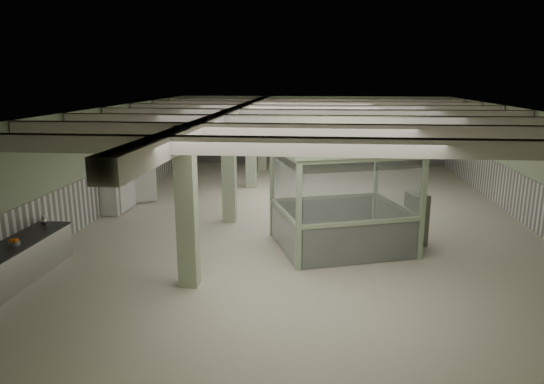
{
  "coord_description": "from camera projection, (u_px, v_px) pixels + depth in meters",
  "views": [
    {
      "loc": [
        0.37,
        -16.01,
        4.63
      ],
      "look_at": [
        -1.0,
        -2.19,
        1.3
      ],
      "focal_mm": 32.0,
      "sensor_mm": 36.0,
      "label": 1
    }
  ],
  "objects": [
    {
      "name": "beam_a",
      "position": [
        299.0,
        146.0,
        8.55
      ],
      "size": [
        13.9,
        0.35,
        0.32
      ],
      "primitive_type": "cube",
      "color": "beige",
      "rests_on": "ceiling"
    },
    {
      "name": "filing_cabinet",
      "position": [
        416.0,
        219.0,
        13.62
      ],
      "size": [
        0.62,
        0.77,
        1.45
      ],
      "primitive_type": "cube",
      "rotation": [
        0.0,
        0.0,
        0.26
      ],
      "color": "#606554",
      "rests_on": "floor"
    },
    {
      "name": "beam_c",
      "position": [
        307.0,
        121.0,
        13.39
      ],
      "size": [
        13.9,
        0.35,
        0.32
      ],
      "primitive_type": "cube",
      "color": "beige",
      "rests_on": "ceiling"
    },
    {
      "name": "beam_b",
      "position": [
        304.0,
        131.0,
        10.97
      ],
      "size": [
        13.9,
        0.35,
        0.32
      ],
      "primitive_type": "cube",
      "color": "beige",
      "rests_on": "ceiling"
    },
    {
      "name": "orange_bowl",
      "position": [
        14.0,
        243.0,
        10.94
      ],
      "size": [
        0.29,
        0.29,
        0.09
      ],
      "primitive_type": "cylinder",
      "rotation": [
        0.0,
        0.0,
        -0.21
      ],
      "color": "#B2B2B7",
      "rests_on": "prep_counter"
    },
    {
      "name": "floor",
      "position": [
        307.0,
        215.0,
        16.61
      ],
      "size": [
        20.0,
        20.0,
        0.0
      ],
      "primitive_type": "plane",
      "color": "beige",
      "rests_on": "ground"
    },
    {
      "name": "column_a",
      "position": [
        187.0,
        209.0,
        10.62
      ],
      "size": [
        0.42,
        0.42,
        3.6
      ],
      "primitive_type": "cube",
      "color": "#9FB08E",
      "rests_on": "floor"
    },
    {
      "name": "beam_f",
      "position": [
        312.0,
        105.0,
        20.65
      ],
      "size": [
        13.9,
        0.35,
        0.32
      ],
      "primitive_type": "cube",
      "color": "beige",
      "rests_on": "ceiling"
    },
    {
      "name": "column_c",
      "position": [
        251.0,
        145.0,
        20.3
      ],
      "size": [
        0.42,
        0.42,
        3.6
      ],
      "primitive_type": "cube",
      "color": "#9FB08E",
      "rests_on": "floor"
    },
    {
      "name": "pendant_front",
      "position": [
        325.0,
        147.0,
        11.01
      ],
      "size": [
        0.44,
        0.44,
        0.22
      ],
      "primitive_type": "cone",
      "rotation": [
        3.14,
        0.0,
        0.0
      ],
      "color": "#2C392A",
      "rests_on": "ceiling"
    },
    {
      "name": "beam_e",
      "position": [
        311.0,
        109.0,
        18.23
      ],
      "size": [
        13.9,
        0.35,
        0.32
      ],
      "primitive_type": "cube",
      "color": "beige",
      "rests_on": "ceiling"
    },
    {
      "name": "beam_d",
      "position": [
        309.0,
        114.0,
        15.81
      ],
      "size": [
        13.9,
        0.35,
        0.32
      ],
      "primitive_type": "cube",
      "color": "beige",
      "rests_on": "ceiling"
    },
    {
      "name": "wall_back",
      "position": [
        313.0,
        130.0,
        25.86
      ],
      "size": [
        14.0,
        0.02,
        3.6
      ],
      "primitive_type": "cube",
      "color": "#95A483",
      "rests_on": "floor"
    },
    {
      "name": "wall_left",
      "position": [
        107.0,
        160.0,
        16.86
      ],
      "size": [
        0.02,
        20.0,
        3.6
      ],
      "primitive_type": "cube",
      "color": "#95A483",
      "rests_on": "floor"
    },
    {
      "name": "column_b",
      "position": [
        229.0,
        167.0,
        15.46
      ],
      "size": [
        0.42,
        0.42,
        3.6
      ],
      "primitive_type": "cube",
      "color": "#9FB08E",
      "rests_on": "floor"
    },
    {
      "name": "wainscot_left",
      "position": [
        110.0,
        189.0,
        17.1
      ],
      "size": [
        0.05,
        19.9,
        1.5
      ],
      "primitive_type": "cube",
      "color": "silver",
      "rests_on": "floor"
    },
    {
      "name": "walkin_cooler",
      "position": [
        122.0,
        178.0,
        17.25
      ],
      "size": [
        1.14,
        2.37,
        2.17
      ],
      "color": "silver",
      "rests_on": "floor"
    },
    {
      "name": "guard_booth",
      "position": [
        343.0,
        180.0,
        13.07
      ],
      "size": [
        4.3,
        3.96,
        2.85
      ],
      "rotation": [
        0.0,
        0.0,
        0.33
      ],
      "color": "#9DB38F",
      "rests_on": "floor"
    },
    {
      "name": "wainscot_back",
      "position": [
        313.0,
        150.0,
        26.08
      ],
      "size": [
        13.9,
        0.05,
        1.5
      ],
      "primitive_type": "cube",
      "color": "silver",
      "rests_on": "floor"
    },
    {
      "name": "girder",
      "position": [
        234.0,
        115.0,
        16.06
      ],
      "size": [
        0.45,
        19.9,
        0.4
      ],
      "primitive_type": "cube",
      "color": "beige",
      "rests_on": "ceiling"
    },
    {
      "name": "wall_front",
      "position": [
        289.0,
        292.0,
        6.51
      ],
      "size": [
        14.0,
        0.02,
        3.6
      ],
      "primitive_type": "cube",
      "color": "#95A483",
      "rests_on": "floor"
    },
    {
      "name": "wall_right",
      "position": [
        527.0,
        167.0,
        15.51
      ],
      "size": [
        0.02,
        20.0,
        3.6
      ],
      "primitive_type": "cube",
      "color": "#95A483",
      "rests_on": "floor"
    },
    {
      "name": "pendant_mid",
      "position": [
        324.0,
        124.0,
        16.33
      ],
      "size": [
        0.44,
        0.44,
        0.22
      ],
      "primitive_type": "cone",
      "rotation": [
        3.14,
        0.0,
        0.0
      ],
      "color": "#2C392A",
      "rests_on": "ceiling"
    },
    {
      "name": "ceiling",
      "position": [
        309.0,
        109.0,
        15.77
      ],
      "size": [
        14.0,
        20.0,
        0.02
      ],
      "primitive_type": "cube",
      "color": "beige",
      "rests_on": "wall_back"
    },
    {
      "name": "wainscot_right",
      "position": [
        522.0,
        198.0,
        15.76
      ],
      "size": [
        0.05,
        19.9,
        1.5
      ],
      "primitive_type": "cube",
      "color": "silver",
      "rests_on": "floor"
    },
    {
      "name": "pitcher_near",
      "position": [
        44.0,
        220.0,
        12.4
      ],
      "size": [
        0.25,
        0.27,
        0.27
      ],
      "primitive_type": null,
      "rotation": [
        0.0,
        0.0,
        0.37
      ],
      "color": "silver",
      "rests_on": "prep_counter"
    },
    {
      "name": "column_d",
      "position": [
        262.0,
        134.0,
        24.17
      ],
      "size": [
        0.42,
        0.42,
        3.6
      ],
      "primitive_type": "cube",
      "color": "#9FB08E",
      "rests_on": "floor"
    },
    {
      "name": "beam_g",
      "position": [
        313.0,
        102.0,
        23.07
      ],
      "size": [
        13.9,
        0.35,
        0.32
      ],
      "primitive_type": "cube",
      "color": "beige",
      "rests_on": "ceiling"
    },
    {
      "name": "pendant_back",
      "position": [
        323.0,
        113.0,
        21.17
      ],
      "size": [
        0.44,
        0.44,
        0.22
      ],
      "primitive_type": "cone",
      "rotation": [
        3.14,
        0.0,
        0.0
      ],
      "color": "#2C392A",
      "rests_on": "ceiling"
    }
  ]
}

